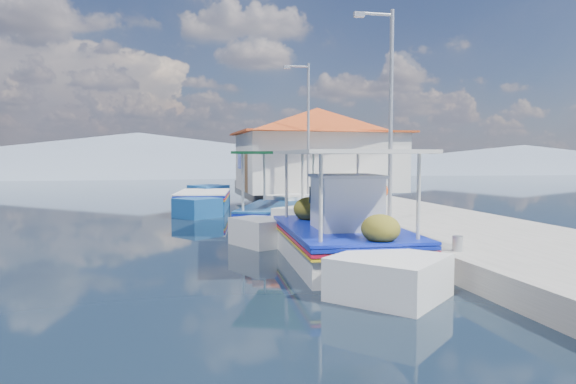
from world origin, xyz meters
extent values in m
plane|color=black|center=(0.00, 0.00, 0.00)|extent=(160.00, 160.00, 0.00)
cube|color=#A39F98|center=(5.90, 6.00, 0.25)|extent=(5.00, 44.00, 0.50)
cylinder|color=#A5A8AD|center=(3.80, -3.00, 0.65)|extent=(0.20, 0.20, 0.30)
cylinder|color=#A5A8AD|center=(3.80, 2.00, 0.65)|extent=(0.20, 0.20, 0.30)
cylinder|color=#A5A8AD|center=(3.80, 8.00, 0.65)|extent=(0.20, 0.20, 0.30)
cylinder|color=#A5A8AD|center=(3.80, 14.00, 0.65)|extent=(0.20, 0.20, 0.30)
cube|color=silver|center=(2.05, -1.21, 0.23)|extent=(2.63, 4.75, 1.01)
cube|color=silver|center=(1.85, 1.83, 0.36)|extent=(2.37, 2.37, 1.11)
cube|color=silver|center=(2.24, -4.16, 0.23)|extent=(2.31, 2.31, 0.96)
cube|color=#0C1FA0|center=(2.05, -1.21, 0.70)|extent=(2.71, 4.89, 0.06)
cube|color=#B50F2A|center=(2.05, -1.21, 0.62)|extent=(2.71, 4.89, 0.05)
cube|color=gold|center=(2.05, -1.21, 0.54)|extent=(2.71, 4.89, 0.04)
cube|color=#0C1FA0|center=(2.05, -1.21, 0.77)|extent=(2.73, 4.85, 0.05)
cube|color=brown|center=(2.05, -1.21, 0.74)|extent=(2.44, 4.64, 0.05)
cube|color=silver|center=(2.07, -1.53, 1.33)|extent=(1.37, 1.46, 1.17)
cube|color=silver|center=(2.07, -1.53, 1.93)|extent=(1.49, 1.57, 0.06)
cylinder|color=beige|center=(0.99, 0.66, 1.59)|extent=(0.07, 0.07, 1.70)
cylinder|color=beige|center=(2.85, 0.78, 1.59)|extent=(0.07, 0.07, 1.70)
cylinder|color=beige|center=(1.24, -3.20, 1.59)|extent=(0.07, 0.07, 1.70)
cylinder|color=beige|center=(3.10, -3.08, 1.59)|extent=(0.07, 0.07, 1.70)
cube|color=silver|center=(2.05, -1.21, 2.44)|extent=(2.75, 4.76, 0.07)
ellipsoid|color=#494D14|center=(1.53, 0.24, 1.05)|extent=(0.81, 0.89, 0.60)
ellipsoid|color=#494D14|center=(2.23, 0.82, 1.00)|extent=(0.68, 0.75, 0.51)
ellipsoid|color=#494D14|center=(2.38, -3.10, 1.01)|extent=(0.72, 0.79, 0.54)
sphere|color=#F04807|center=(3.06, -0.51, 1.54)|extent=(0.42, 0.42, 0.42)
cube|color=silver|center=(1.78, 3.86, 0.23)|extent=(3.41, 4.46, 1.01)
cube|color=silver|center=(0.83, 6.35, 0.36)|extent=(2.02, 2.02, 1.12)
cube|color=silver|center=(2.71, 1.46, 0.23)|extent=(1.97, 1.97, 0.96)
cube|color=#0C1FA0|center=(1.78, 3.86, 0.70)|extent=(3.52, 4.60, 0.06)
cube|color=#B50F2A|center=(1.78, 3.86, 0.62)|extent=(3.52, 4.60, 0.05)
cube|color=gold|center=(1.78, 3.86, 0.54)|extent=(3.52, 4.60, 0.04)
cube|color=navy|center=(1.78, 3.86, 0.78)|extent=(3.52, 4.57, 0.05)
cube|color=brown|center=(1.78, 3.86, 0.75)|extent=(3.23, 4.33, 0.05)
cylinder|color=beige|center=(0.39, 5.11, 1.60)|extent=(0.07, 0.07, 1.70)
cylinder|color=beige|center=(1.98, 5.72, 1.60)|extent=(0.07, 0.07, 1.70)
cylinder|color=beige|center=(1.59, 2.00, 1.60)|extent=(0.07, 0.07, 1.70)
cylinder|color=beige|center=(3.18, 2.62, 1.60)|extent=(0.07, 0.07, 1.70)
cube|color=#0B3A1C|center=(1.78, 3.86, 2.45)|extent=(3.51, 4.50, 0.07)
cube|color=navy|center=(-0.18, 10.50, 0.24)|extent=(2.59, 4.06, 1.05)
cube|color=navy|center=(-0.60, 13.00, 0.38)|extent=(2.01, 2.01, 1.16)
cube|color=navy|center=(0.22, 8.08, 0.24)|extent=(1.95, 1.95, 1.00)
cube|color=#0C1FA0|center=(-0.18, 10.50, 0.73)|extent=(2.66, 4.18, 0.07)
cube|color=#B50F2A|center=(-0.18, 10.50, 0.64)|extent=(2.66, 4.18, 0.06)
cube|color=gold|center=(-0.18, 10.50, 0.57)|extent=(2.66, 4.18, 0.04)
cube|color=silver|center=(-0.18, 10.50, 0.81)|extent=(2.68, 4.15, 0.06)
cube|color=brown|center=(-0.18, 10.50, 0.78)|extent=(2.42, 3.96, 0.06)
cube|color=silver|center=(6.20, 15.00, 2.00)|extent=(8.00, 6.00, 3.00)
cube|color=#B74919|center=(6.20, 15.00, 3.55)|extent=(8.64, 6.48, 0.10)
pyramid|color=#B74919|center=(6.20, 15.00, 4.20)|extent=(10.49, 10.49, 1.40)
cube|color=brown|center=(2.22, 14.00, 1.50)|extent=(0.06, 1.00, 2.00)
cube|color=#0C1FA0|center=(2.22, 16.50, 2.10)|extent=(0.06, 1.20, 0.90)
cylinder|color=#A5A8AD|center=(4.60, 2.00, 3.50)|extent=(0.12, 0.12, 6.00)
cylinder|color=#A5A8AD|center=(4.10, 2.00, 6.35)|extent=(1.00, 0.08, 0.08)
cube|color=#A5A8AD|center=(3.60, 2.00, 6.30)|extent=(0.30, 0.14, 0.14)
cylinder|color=#A5A8AD|center=(4.60, 11.00, 3.50)|extent=(0.12, 0.12, 6.00)
cylinder|color=#A5A8AD|center=(4.10, 11.00, 6.35)|extent=(1.00, 0.08, 0.08)
cube|color=#A5A8AD|center=(3.60, 11.00, 6.30)|extent=(0.30, 0.14, 0.14)
cone|color=slate|center=(-5.00, 56.00, 2.45)|extent=(96.00, 96.00, 5.50)
cone|color=slate|center=(25.00, 56.00, 1.60)|extent=(76.80, 76.80, 3.80)
cone|color=slate|center=(50.00, 56.00, 1.80)|extent=(89.60, 89.60, 4.20)
camera|label=1|loc=(-1.73, -12.16, 2.37)|focal=32.83mm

